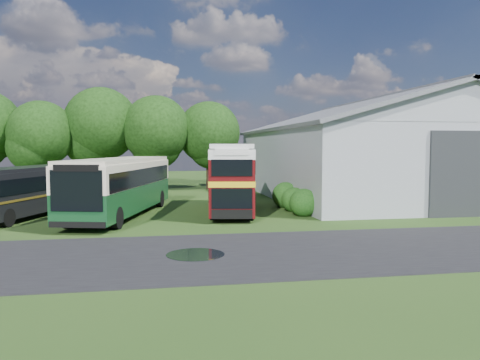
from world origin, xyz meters
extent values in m
plane|color=#1F3C13|center=(0.00, 0.00, 0.00)|extent=(120.00, 120.00, 0.00)
cube|color=black|center=(3.00, -3.00, 0.00)|extent=(60.00, 8.00, 0.02)
cylinder|color=black|center=(-1.50, -3.00, 0.00)|extent=(2.20, 2.20, 0.01)
cube|color=gray|center=(15.00, 16.00, 2.75)|extent=(18.00, 24.00, 5.50)
cube|color=#2D3033|center=(15.00, 3.92, 2.50)|extent=(5.20, 0.18, 5.00)
cylinder|color=black|center=(-13.00, 23.50, 1.53)|extent=(0.56, 0.56, 3.06)
sphere|color=black|center=(-13.00, 23.50, 5.27)|extent=(5.78, 5.78, 5.78)
cylinder|color=black|center=(-8.00, 24.80, 1.80)|extent=(0.56, 0.56, 3.60)
sphere|color=black|center=(-8.00, 24.80, 6.20)|extent=(6.80, 6.80, 6.80)
cylinder|color=black|center=(-3.00, 23.80, 1.66)|extent=(0.56, 0.56, 3.31)
sphere|color=black|center=(-3.00, 23.80, 5.70)|extent=(6.26, 6.26, 6.26)
cylinder|color=black|center=(2.00, 24.60, 1.58)|extent=(0.56, 0.56, 3.17)
sphere|color=black|center=(2.00, 24.60, 5.46)|extent=(5.98, 5.98, 5.98)
sphere|color=#194714|center=(5.60, 6.00, 0.00)|extent=(1.70, 1.70, 1.70)
sphere|color=#194714|center=(5.60, 8.00, 0.00)|extent=(1.60, 1.60, 1.60)
sphere|color=#194714|center=(5.60, 10.00, 0.00)|extent=(1.80, 1.80, 1.80)
cube|color=#103C1C|center=(-5.02, 7.78, 1.87)|extent=(5.80, 12.67, 3.07)
cube|color=#4B0A0C|center=(1.72, 8.48, 2.26)|extent=(4.03, 10.09, 3.93)
cube|color=black|center=(-10.22, 8.67, 1.60)|extent=(5.69, 10.81, 2.63)
camera|label=1|loc=(-2.84, -20.35, 4.04)|focal=35.00mm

